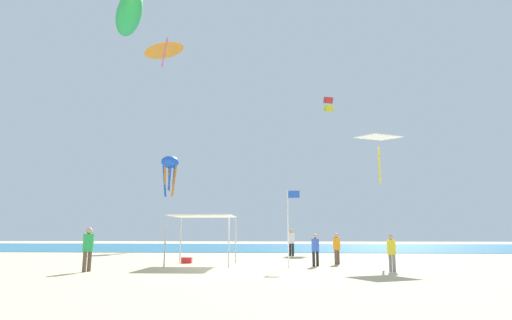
% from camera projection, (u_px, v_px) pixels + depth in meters
% --- Properties ---
extents(ground, '(110.00, 110.00, 0.10)m').
position_uv_depth(ground, '(250.00, 271.00, 17.91)').
color(ground, '#D1BA8C').
extents(ocean_strip, '(110.00, 25.31, 0.03)m').
position_uv_depth(ocean_strip, '(268.00, 247.00, 44.97)').
color(ocean_strip, '#1E6B93').
rests_on(ocean_strip, ground).
extents(canopy_tent, '(3.21, 3.18, 2.56)m').
position_uv_depth(canopy_tent, '(203.00, 218.00, 21.18)').
color(canopy_tent, '#B2B2B7').
rests_on(canopy_tent, ground).
extents(person_near_tent, '(0.39, 0.39, 1.63)m').
position_uv_depth(person_near_tent, '(337.00, 246.00, 21.31)').
color(person_near_tent, brown).
rests_on(person_near_tent, ground).
extents(person_leftmost, '(0.45, 0.50, 1.89)m').
position_uv_depth(person_leftmost, '(88.00, 246.00, 17.39)').
color(person_leftmost, brown).
rests_on(person_leftmost, ground).
extents(person_central, '(0.45, 0.46, 1.91)m').
position_uv_depth(person_central, '(291.00, 240.00, 28.78)').
color(person_central, black).
rests_on(person_central, ground).
extents(person_rightmost, '(0.38, 0.38, 1.59)m').
position_uv_depth(person_rightmost, '(315.00, 247.00, 20.11)').
color(person_rightmost, black).
rests_on(person_rightmost, ground).
extents(person_far_shore, '(0.37, 0.41, 1.57)m').
position_uv_depth(person_far_shore, '(391.00, 250.00, 17.49)').
color(person_far_shore, slate).
rests_on(person_far_shore, ground).
extents(banner_flag, '(0.61, 0.06, 3.69)m').
position_uv_depth(banner_flag, '(289.00, 221.00, 19.35)').
color(banner_flag, silver).
rests_on(banner_flag, ground).
extents(cooler_box, '(0.57, 0.37, 0.35)m').
position_uv_depth(cooler_box, '(187.00, 260.00, 21.96)').
color(cooler_box, red).
rests_on(cooler_box, ground).
extents(kite_diamond_white, '(2.72, 2.72, 2.92)m').
position_uv_depth(kite_diamond_white, '(378.00, 140.00, 23.72)').
color(kite_diamond_white, white).
extents(kite_delta_orange, '(4.40, 4.38, 3.10)m').
position_uv_depth(kite_delta_orange, '(163.00, 47.00, 33.73)').
color(kite_delta_orange, orange).
extents(kite_octopus_blue, '(2.41, 2.41, 4.04)m').
position_uv_depth(kite_octopus_blue, '(170.00, 164.00, 39.44)').
color(kite_octopus_blue, blue).
extents(kite_inflatable_green, '(5.90, 7.95, 2.98)m').
position_uv_depth(kite_inflatable_green, '(129.00, 15.00, 37.05)').
color(kite_inflatable_green, green).
extents(kite_box_red, '(1.13, 1.24, 1.98)m').
position_uv_depth(kite_box_red, '(328.00, 104.00, 47.21)').
color(kite_box_red, red).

